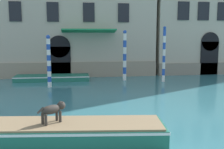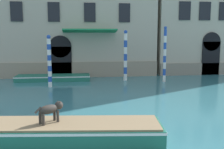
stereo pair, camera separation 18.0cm
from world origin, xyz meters
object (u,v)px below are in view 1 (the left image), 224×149
Objects in this scene: mooring_pole_0 at (164,54)px; mooring_pole_1 at (125,55)px; boat_foreground at (71,131)px; boat_moored_near_palazzo at (52,78)px; dog_on_deck at (53,109)px; mooring_pole_2 at (49,61)px.

mooring_pole_1 is at bearing 160.48° from mooring_pole_0.
boat_foreground reaches higher than boat_moored_near_palazzo.
dog_on_deck is 12.87m from mooring_pole_1.
boat_foreground is at bearing -43.99° from dog_on_deck.
mooring_pole_2 is (-1.01, 9.86, 0.74)m from dog_on_deck.
mooring_pole_0 is at bearing -10.59° from boat_moored_near_palazzo.
mooring_pole_2 reaches higher than dog_on_deck.
mooring_pole_0 reaches higher than dog_on_deck.
mooring_pole_1 is at bearing -6.43° from boat_moored_near_palazzo.
mooring_pole_0 is 8.69m from mooring_pole_2.
mooring_pole_0 is (7.61, 10.91, 1.07)m from dog_on_deck.
boat_moored_near_palazzo is (-1.60, 12.77, -0.11)m from boat_foreground.
mooring_pole_0 reaches higher than mooring_pole_1.
dog_on_deck is 0.25× the size of mooring_pole_2.
boat_moored_near_palazzo is at bearing 59.11° from dog_on_deck.
mooring_pole_1 is at bearing 77.40° from boat_foreground.
mooring_pole_2 is at bearing -88.44° from boat_moored_near_palazzo.
boat_moored_near_palazzo is 1.63× the size of mooring_pole_2.
dog_on_deck is 0.15× the size of boat_moored_near_palazzo.
mooring_pole_0 is at bearing 19.56° from dog_on_deck.
mooring_pole_1 is at bearing 19.88° from mooring_pole_2.
mooring_pole_2 is at bearing -160.12° from mooring_pole_1.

